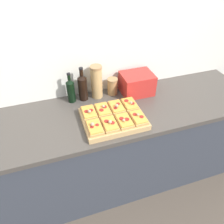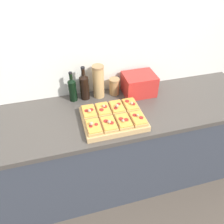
{
  "view_description": "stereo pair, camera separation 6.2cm",
  "coord_description": "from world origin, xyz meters",
  "px_view_note": "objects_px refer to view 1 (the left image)",
  "views": [
    {
      "loc": [
        -0.37,
        -0.97,
        2.01
      ],
      "look_at": [
        0.03,
        0.24,
        0.98
      ],
      "focal_mm": 35.0,
      "sensor_mm": 36.0,
      "label": 1
    },
    {
      "loc": [
        -0.31,
        -0.99,
        2.01
      ],
      "look_at": [
        0.03,
        0.24,
        0.98
      ],
      "focal_mm": 35.0,
      "sensor_mm": 36.0,
      "label": 2
    }
  ],
  "objects_px": {
    "grain_jar_tall": "(97,82)",
    "toaster_oven": "(137,83)",
    "olive_oil_bottle": "(71,90)",
    "grain_jar_short": "(112,86)",
    "cutting_board": "(113,119)",
    "wine_bottle": "(83,87)"
  },
  "relations": [
    {
      "from": "wine_bottle",
      "to": "grain_jar_short",
      "type": "bearing_deg",
      "value": 0.0
    },
    {
      "from": "wine_bottle",
      "to": "toaster_oven",
      "type": "distance_m",
      "value": 0.47
    },
    {
      "from": "olive_oil_bottle",
      "to": "toaster_oven",
      "type": "distance_m",
      "value": 0.57
    },
    {
      "from": "olive_oil_bottle",
      "to": "grain_jar_tall",
      "type": "height_order",
      "value": "grain_jar_tall"
    },
    {
      "from": "cutting_board",
      "to": "toaster_oven",
      "type": "relative_size",
      "value": 1.56
    },
    {
      "from": "grain_jar_tall",
      "to": "cutting_board",
      "type": "bearing_deg",
      "value": -85.63
    },
    {
      "from": "grain_jar_short",
      "to": "olive_oil_bottle",
      "type": "bearing_deg",
      "value": -180.0
    },
    {
      "from": "wine_bottle",
      "to": "grain_jar_short",
      "type": "xyz_separation_m",
      "value": [
        0.26,
        0.0,
        -0.05
      ]
    },
    {
      "from": "cutting_board",
      "to": "grain_jar_short",
      "type": "relative_size",
      "value": 3.09
    },
    {
      "from": "grain_jar_short",
      "to": "toaster_oven",
      "type": "xyz_separation_m",
      "value": [
        0.21,
        -0.05,
        0.02
      ]
    },
    {
      "from": "olive_oil_bottle",
      "to": "cutting_board",
      "type": "bearing_deg",
      "value": -54.45
    },
    {
      "from": "olive_oil_bottle",
      "to": "grain_jar_short",
      "type": "height_order",
      "value": "olive_oil_bottle"
    },
    {
      "from": "olive_oil_bottle",
      "to": "grain_jar_short",
      "type": "distance_m",
      "value": 0.36
    },
    {
      "from": "cutting_board",
      "to": "olive_oil_bottle",
      "type": "xyz_separation_m",
      "value": [
        -0.25,
        0.35,
        0.09
      ]
    },
    {
      "from": "wine_bottle",
      "to": "grain_jar_tall",
      "type": "height_order",
      "value": "wine_bottle"
    },
    {
      "from": "wine_bottle",
      "to": "grain_jar_tall",
      "type": "xyz_separation_m",
      "value": [
        0.12,
        0.0,
        0.02
      ]
    },
    {
      "from": "grain_jar_tall",
      "to": "olive_oil_bottle",
      "type": "bearing_deg",
      "value": -180.0
    },
    {
      "from": "grain_jar_tall",
      "to": "toaster_oven",
      "type": "xyz_separation_m",
      "value": [
        0.34,
        -0.05,
        -0.05
      ]
    },
    {
      "from": "cutting_board",
      "to": "wine_bottle",
      "type": "bearing_deg",
      "value": 113.18
    },
    {
      "from": "olive_oil_bottle",
      "to": "wine_bottle",
      "type": "relative_size",
      "value": 0.9
    },
    {
      "from": "cutting_board",
      "to": "grain_jar_short",
      "type": "xyz_separation_m",
      "value": [
        0.11,
        0.35,
        0.05
      ]
    },
    {
      "from": "grain_jar_tall",
      "to": "grain_jar_short",
      "type": "bearing_deg",
      "value": 0.0
    }
  ]
}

